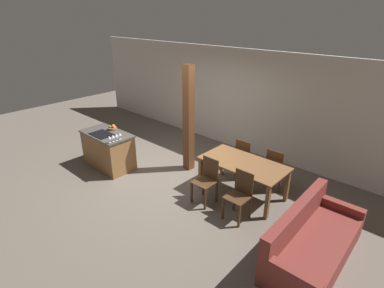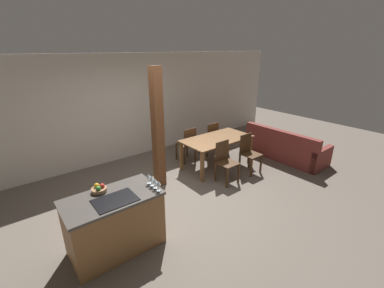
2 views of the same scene
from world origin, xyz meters
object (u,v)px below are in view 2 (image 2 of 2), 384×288
dining_chair_far_left (187,144)px  dining_chair_far_right (210,137)px  kitchen_island (115,223)px  fruit_bowl (99,189)px  wine_glass_near (158,183)px  dining_chair_near_left (225,161)px  wine_glass_far (152,178)px  dining_chair_near_right (249,152)px  couch (285,148)px  wine_glass_middle (155,181)px  dining_table (217,142)px  timber_post (158,130)px  wine_glass_end (149,176)px

dining_chair_far_left → dining_chair_far_right: (0.78, 0.00, 0.00)m
kitchen_island → fruit_bowl: (-0.09, 0.23, 0.49)m
wine_glass_near → dining_chair_near_left: size_ratio=0.17×
wine_glass_far → dining_chair_far_right: wine_glass_far is taller
wine_glass_far → dining_chair_near_right: size_ratio=0.17×
fruit_bowl → dining_chair_far_right: bearing=24.2°
wine_glass_near → dining_chair_near_right: (2.92, 0.76, -0.53)m
dining_chair_near_left → dining_chair_far_left: bearing=90.0°
fruit_bowl → couch: bearing=1.8°
kitchen_island → dining_chair_far_left: bearing=34.0°
wine_glass_middle → couch: 4.43m
wine_glass_near → wine_glass_far: (0.00, 0.18, 0.00)m
wine_glass_far → dining_chair_far_left: bearing=42.2°
wine_glass_far → dining_table: bearing=26.5°
dining_table → dining_chair_near_left: dining_chair_near_left is taller
wine_glass_middle → wine_glass_far: bearing=90.0°
fruit_bowl → timber_post: bearing=32.4°
dining_chair_near_right → dining_chair_far_left: 1.57m
wine_glass_near → dining_chair_far_right: wine_glass_near is taller
couch → wine_glass_middle: bearing=96.7°
kitchen_island → dining_chair_near_left: bearing=9.9°
kitchen_island → dining_chair_far_right: dining_chair_far_right is taller
couch → dining_table: bearing=65.8°
wine_glass_end → wine_glass_far: bearing=-90.0°
wine_glass_far → dining_chair_far_left: size_ratio=0.17×
fruit_bowl → couch: fruit_bowl is taller
wine_glass_far → wine_glass_near: bearing=-90.0°
kitchen_island → couch: 4.93m
dining_chair_far_right → wine_glass_middle: bearing=34.8°
kitchen_island → wine_glass_end: (0.58, -0.01, 0.57)m
dining_chair_near_left → fruit_bowl: bearing=-175.0°
wine_glass_near → timber_post: timber_post is taller
wine_glass_far → dining_table: wine_glass_far is taller
kitchen_island → wine_glass_near: 0.86m
dining_table → timber_post: size_ratio=0.69×
wine_glass_middle → dining_chair_far_right: wine_glass_middle is taller
wine_glass_far → timber_post: timber_post is taller
wine_glass_end → dining_chair_far_right: 3.50m
wine_glass_end → dining_chair_near_right: size_ratio=0.17×
dining_chair_far_left → couch: size_ratio=0.44×
kitchen_island → couch: (4.91, 0.39, -0.17)m
wine_glass_middle → couch: (4.33, 0.58, -0.74)m
dining_chair_near_left → dining_chair_far_right: size_ratio=1.00×
dining_chair_near_right → dining_chair_far_right: (0.00, 1.37, 0.00)m
wine_glass_far → dining_chair_near_right: bearing=11.2°
fruit_bowl → dining_chair_far_right: size_ratio=0.23×
timber_post → dining_table: bearing=-3.3°
wine_glass_near → couch: (4.33, 0.67, -0.74)m
kitchen_island → dining_chair_near_right: dining_chair_near_right is taller
kitchen_island → wine_glass_far: 0.82m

